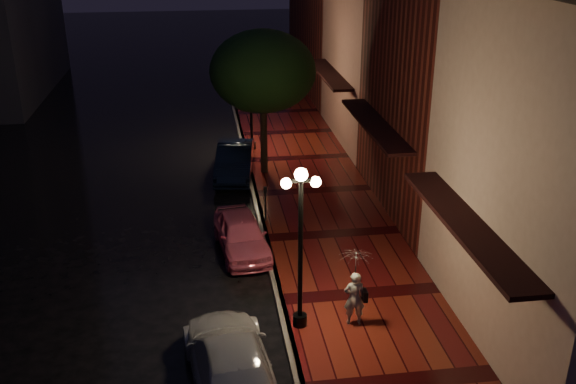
{
  "coord_description": "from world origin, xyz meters",
  "views": [
    {
      "loc": [
        -1.88,
        -18.68,
        9.73
      ],
      "look_at": [
        0.86,
        0.8,
        1.4
      ],
      "focal_mm": 40.0,
      "sensor_mm": 36.0,
      "label": 1
    }
  ],
  "objects_px": {
    "navy_car": "(235,160)",
    "silver_car": "(230,362)",
    "streetlamp_far": "(251,96)",
    "pink_car": "(241,234)",
    "woman_with_umbrella": "(355,277)",
    "streetlamp_near": "(301,240)",
    "parking_meter": "(265,200)",
    "street_tree": "(263,74)"
  },
  "relations": [
    {
      "from": "streetlamp_near",
      "to": "parking_meter",
      "type": "height_order",
      "value": "streetlamp_near"
    },
    {
      "from": "pink_car",
      "to": "streetlamp_near",
      "type": "bearing_deg",
      "value": -82.32
    },
    {
      "from": "navy_car",
      "to": "woman_with_umbrella",
      "type": "bearing_deg",
      "value": -70.66
    },
    {
      "from": "pink_car",
      "to": "parking_meter",
      "type": "relative_size",
      "value": 2.83
    },
    {
      "from": "streetlamp_far",
      "to": "silver_car",
      "type": "distance_m",
      "value": 16.16
    },
    {
      "from": "streetlamp_near",
      "to": "street_tree",
      "type": "xyz_separation_m",
      "value": [
        0.26,
        10.99,
        1.64
      ]
    },
    {
      "from": "silver_car",
      "to": "parking_meter",
      "type": "relative_size",
      "value": 3.57
    },
    {
      "from": "navy_car",
      "to": "silver_car",
      "type": "height_order",
      "value": "navy_car"
    },
    {
      "from": "pink_car",
      "to": "streetlamp_far",
      "type": "bearing_deg",
      "value": 76.08
    },
    {
      "from": "streetlamp_near",
      "to": "parking_meter",
      "type": "distance_m",
      "value": 6.54
    },
    {
      "from": "streetlamp_near",
      "to": "parking_meter",
      "type": "bearing_deg",
      "value": 91.81
    },
    {
      "from": "silver_car",
      "to": "parking_meter",
      "type": "bearing_deg",
      "value": -107.56
    },
    {
      "from": "woman_with_umbrella",
      "to": "parking_meter",
      "type": "bearing_deg",
      "value": -70.13
    },
    {
      "from": "navy_car",
      "to": "silver_car",
      "type": "relative_size",
      "value": 0.91
    },
    {
      "from": "streetlamp_far",
      "to": "pink_car",
      "type": "distance_m",
      "value": 9.81
    },
    {
      "from": "street_tree",
      "to": "navy_car",
      "type": "relative_size",
      "value": 1.42
    },
    {
      "from": "street_tree",
      "to": "pink_car",
      "type": "bearing_deg",
      "value": -102.33
    },
    {
      "from": "parking_meter",
      "to": "woman_with_umbrella",
      "type": "bearing_deg",
      "value": -71.15
    },
    {
      "from": "navy_car",
      "to": "parking_meter",
      "type": "height_order",
      "value": "parking_meter"
    },
    {
      "from": "navy_car",
      "to": "streetlamp_near",
      "type": "bearing_deg",
      "value": -77.54
    },
    {
      "from": "woman_with_umbrella",
      "to": "street_tree",
      "type": "bearing_deg",
      "value": -78.18
    },
    {
      "from": "navy_car",
      "to": "silver_car",
      "type": "xyz_separation_m",
      "value": [
        -0.93,
        -13.01,
        -0.02
      ]
    },
    {
      "from": "pink_car",
      "to": "silver_car",
      "type": "bearing_deg",
      "value": -103.29
    },
    {
      "from": "streetlamp_far",
      "to": "parking_meter",
      "type": "bearing_deg",
      "value": -91.49
    },
    {
      "from": "streetlamp_near",
      "to": "street_tree",
      "type": "height_order",
      "value": "street_tree"
    },
    {
      "from": "street_tree",
      "to": "woman_with_umbrella",
      "type": "height_order",
      "value": "street_tree"
    },
    {
      "from": "navy_car",
      "to": "silver_car",
      "type": "distance_m",
      "value": 13.04
    },
    {
      "from": "streetlamp_far",
      "to": "pink_car",
      "type": "xyz_separation_m",
      "value": [
        -1.17,
        -9.53,
        -1.99
      ]
    },
    {
      "from": "woman_with_umbrella",
      "to": "parking_meter",
      "type": "xyz_separation_m",
      "value": [
        -1.58,
        6.43,
        -0.61
      ]
    },
    {
      "from": "navy_car",
      "to": "parking_meter",
      "type": "bearing_deg",
      "value": -73.5
    },
    {
      "from": "street_tree",
      "to": "parking_meter",
      "type": "height_order",
      "value": "street_tree"
    },
    {
      "from": "street_tree",
      "to": "pink_car",
      "type": "height_order",
      "value": "street_tree"
    },
    {
      "from": "parking_meter",
      "to": "streetlamp_far",
      "type": "bearing_deg",
      "value": 93.52
    },
    {
      "from": "pink_car",
      "to": "navy_car",
      "type": "distance_m",
      "value": 6.62
    },
    {
      "from": "woman_with_umbrella",
      "to": "navy_car",
      "type": "bearing_deg",
      "value": -72.19
    },
    {
      "from": "streetlamp_near",
      "to": "parking_meter",
      "type": "xyz_separation_m",
      "value": [
        -0.2,
        6.31,
        -1.68
      ]
    },
    {
      "from": "streetlamp_far",
      "to": "woman_with_umbrella",
      "type": "xyz_separation_m",
      "value": [
        1.38,
        -14.11,
        -1.07
      ]
    },
    {
      "from": "street_tree",
      "to": "parking_meter",
      "type": "relative_size",
      "value": 4.59
    },
    {
      "from": "silver_car",
      "to": "woman_with_umbrella",
      "type": "height_order",
      "value": "woman_with_umbrella"
    },
    {
      "from": "pink_car",
      "to": "woman_with_umbrella",
      "type": "bearing_deg",
      "value": -67.86
    },
    {
      "from": "street_tree",
      "to": "navy_car",
      "type": "bearing_deg",
      "value": 175.74
    },
    {
      "from": "streetlamp_far",
      "to": "pink_car",
      "type": "height_order",
      "value": "streetlamp_far"
    }
  ]
}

